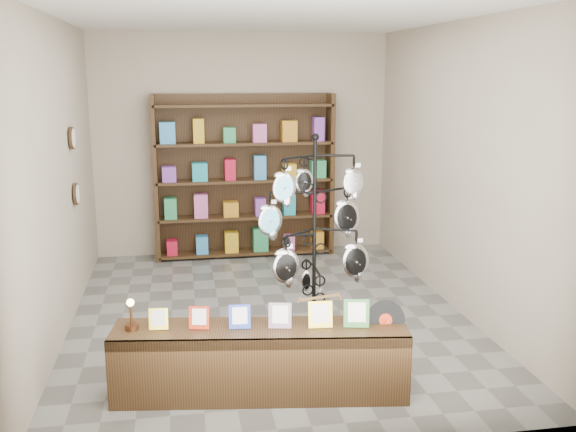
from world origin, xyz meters
name	(u,v)px	position (x,y,z in m)	size (l,w,h in m)	color
ground	(269,315)	(0.00, 0.00, 0.00)	(5.00, 5.00, 0.00)	slate
room_envelope	(268,138)	(0.00, 0.00, 1.85)	(5.00, 5.00, 5.00)	#AB9C8A
display_tree	(314,229)	(0.28, -0.95, 1.14)	(1.01, 0.94, 1.98)	black
front_shelf	(260,361)	(-0.30, -1.65, 0.28)	(2.31, 0.77, 0.80)	black
back_shelving	(245,182)	(0.00, 2.30, 1.03)	(2.42, 0.36, 2.20)	black
wall_clocks	(74,166)	(-1.97, 0.80, 1.50)	(0.03, 0.24, 0.84)	black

